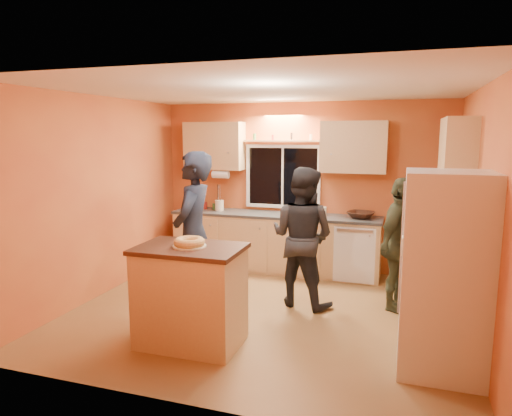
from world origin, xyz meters
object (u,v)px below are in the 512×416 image
at_px(refrigerator, 444,274).
at_px(island, 191,295).
at_px(person_center, 302,237).
at_px(person_left, 194,235).
at_px(person_right, 399,245).

xyz_separation_m(refrigerator, island, (-2.36, -0.21, -0.39)).
xyz_separation_m(refrigerator, person_center, (-1.53, 1.21, -0.04)).
distance_m(person_left, person_center, 1.34).
bearing_deg(person_left, person_right, 104.74).
height_order(refrigerator, person_right, refrigerator).
bearing_deg(person_right, refrigerator, -144.28).
xyz_separation_m(refrigerator, person_left, (-2.67, 0.51, 0.06)).
relative_size(island, person_right, 0.65).
height_order(refrigerator, person_left, person_left).
height_order(island, person_right, person_right).
bearing_deg(person_center, person_left, 46.98).
bearing_deg(person_center, island, 74.97).
bearing_deg(person_center, person_right, -155.41).
distance_m(refrigerator, person_center, 1.96).
bearing_deg(person_center, refrigerator, 156.85).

